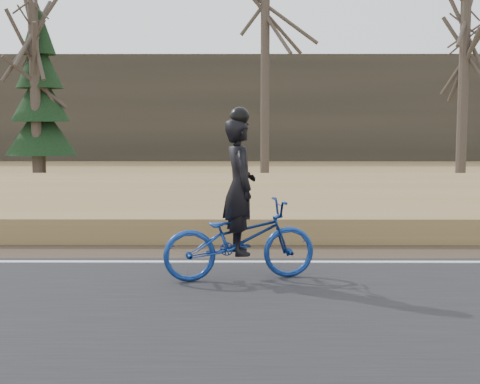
{
  "coord_description": "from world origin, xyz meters",
  "views": [
    {
      "loc": [
        3.59,
        -9.77,
        2.16
      ],
      "look_at": [
        3.55,
        0.5,
        1.1
      ],
      "focal_mm": 50.0,
      "sensor_mm": 36.0,
      "label": 1
    }
  ],
  "objects": [
    {
      "name": "bare_tree_right",
      "position": [
        11.3,
        13.82,
        3.46
      ],
      "size": [
        0.36,
        0.36,
        6.93
      ],
      "primitive_type": "cylinder",
      "color": "#493F35",
      "rests_on": "ground"
    },
    {
      "name": "bare_tree_center",
      "position": [
        4.45,
        16.28,
        4.23
      ],
      "size": [
        0.36,
        0.36,
        8.45
      ],
      "primitive_type": "cylinder",
      "color": "#493F35",
      "rests_on": "ground"
    },
    {
      "name": "ballast",
      "position": [
        0.0,
        8.0,
        0.23
      ],
      "size": [
        120.0,
        3.0,
        0.45
      ],
      "primitive_type": "cube",
      "color": "slate",
      "rests_on": "ground"
    },
    {
      "name": "embankment",
      "position": [
        0.0,
        4.2,
        0.22
      ],
      "size": [
        120.0,
        5.0,
        0.44
      ],
      "primitive_type": "cube",
      "color": "#97714C",
      "rests_on": "ground"
    },
    {
      "name": "treeline_backdrop",
      "position": [
        0.0,
        30.0,
        3.0
      ],
      "size": [
        120.0,
        4.0,
        6.0
      ],
      "primitive_type": "cube",
      "color": "#383328",
      "rests_on": "ground"
    },
    {
      "name": "ground",
      "position": [
        0.0,
        0.0,
        0.0
      ],
      "size": [
        120.0,
        120.0,
        0.0
      ],
      "primitive_type": "plane",
      "color": "#97714C",
      "rests_on": "ground"
    },
    {
      "name": "edge_line",
      "position": [
        0.0,
        0.2,
        0.07
      ],
      "size": [
        120.0,
        0.12,
        0.01
      ],
      "primitive_type": "cube",
      "color": "silver",
      "rests_on": "road"
    },
    {
      "name": "conifer",
      "position": [
        -3.87,
        14.93,
        3.12
      ],
      "size": [
        2.6,
        2.6,
        6.58
      ],
      "color": "#493F35",
      "rests_on": "ground"
    },
    {
      "name": "bare_tree_near_left",
      "position": [
        -3.83,
        14.25,
        3.64
      ],
      "size": [
        0.36,
        0.36,
        7.28
      ],
      "primitive_type": "cylinder",
      "color": "#493F35",
      "rests_on": "ground"
    },
    {
      "name": "railroad",
      "position": [
        0.0,
        8.0,
        0.53
      ],
      "size": [
        120.0,
        2.4,
        0.29
      ],
      "color": "black",
      "rests_on": "ballast"
    },
    {
      "name": "shoulder",
      "position": [
        0.0,
        1.2,
        0.02
      ],
      "size": [
        120.0,
        1.6,
        0.04
      ],
      "primitive_type": "cube",
      "color": "#473A2B",
      "rests_on": "ground"
    },
    {
      "name": "cyclist",
      "position": [
        3.55,
        -0.91,
        0.79
      ],
      "size": [
        2.16,
        1.13,
        2.32
      ],
      "rotation": [
        0.0,
        0.0,
        1.78
      ],
      "color": "navy",
      "rests_on": "road"
    }
  ]
}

